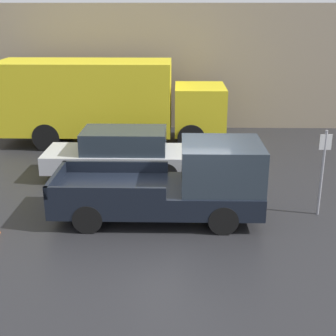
% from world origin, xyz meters
% --- Properties ---
extents(ground_plane, '(60.00, 60.00, 0.00)m').
position_xyz_m(ground_plane, '(0.00, 0.00, 0.00)').
color(ground_plane, '#232326').
extents(building_wall, '(28.00, 0.15, 5.36)m').
position_xyz_m(building_wall, '(0.00, 9.83, 2.68)').
color(building_wall, gray).
rests_on(building_wall, ground).
extents(pickup_truck, '(5.26, 2.06, 2.01)m').
position_xyz_m(pickup_truck, '(-0.09, 0.14, 0.93)').
color(pickup_truck, black).
rests_on(pickup_truck, ground).
extents(car, '(4.77, 1.84, 1.55)m').
position_xyz_m(car, '(-1.95, 3.22, 0.79)').
color(car, '#B7BABF').
rests_on(car, ground).
extents(delivery_truck, '(8.79, 2.58, 3.24)m').
position_xyz_m(delivery_truck, '(-3.09, 7.20, 1.77)').
color(delivery_truck, gold).
rests_on(delivery_truck, ground).
extents(parking_sign, '(0.30, 0.07, 2.28)m').
position_xyz_m(parking_sign, '(3.55, 0.40, 1.29)').
color(parking_sign, gray).
rests_on(parking_sign, ground).
extents(newspaper_box, '(0.45, 0.40, 1.11)m').
position_xyz_m(newspaper_box, '(-4.42, 9.50, 0.55)').
color(newspaper_box, gold).
rests_on(newspaper_box, ground).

